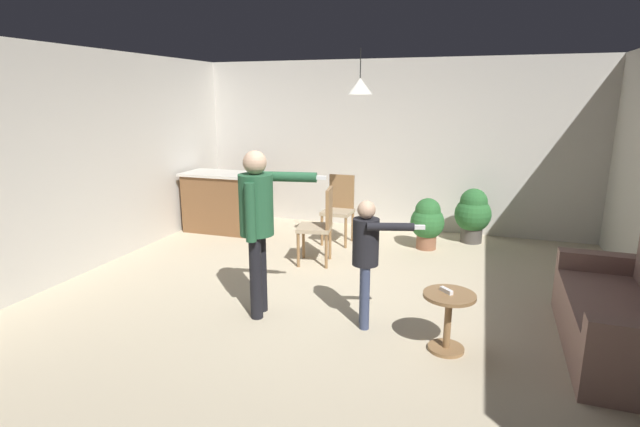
# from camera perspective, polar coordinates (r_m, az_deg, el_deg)

# --- Properties ---
(ground) EXTENTS (7.68, 7.68, 0.00)m
(ground) POSITION_cam_1_polar(r_m,az_deg,el_deg) (5.26, 1.34, -10.21)
(ground) COLOR beige
(wall_back) EXTENTS (6.40, 0.10, 2.70)m
(wall_back) POSITION_cam_1_polar(r_m,az_deg,el_deg) (7.97, 8.27, 7.91)
(wall_back) COLOR beige
(wall_back) RESTS_ON ground
(wall_left) EXTENTS (0.10, 6.40, 2.70)m
(wall_left) POSITION_cam_1_polar(r_m,az_deg,el_deg) (6.56, -26.51, 5.41)
(wall_left) COLOR beige
(wall_left) RESTS_ON ground
(couch_floral) EXTENTS (0.89, 1.82, 1.00)m
(couch_floral) POSITION_cam_1_polar(r_m,az_deg,el_deg) (4.88, 32.68, -10.25)
(couch_floral) COLOR #8C6B60
(couch_floral) RESTS_ON ground
(kitchen_counter) EXTENTS (1.26, 0.66, 0.95)m
(kitchen_counter) POSITION_cam_1_polar(r_m,az_deg,el_deg) (7.90, -11.23, 1.34)
(kitchen_counter) COLOR brown
(kitchen_counter) RESTS_ON ground
(side_table_by_couch) EXTENTS (0.44, 0.44, 0.52)m
(side_table_by_couch) POSITION_cam_1_polar(r_m,az_deg,el_deg) (4.32, 14.86, -11.48)
(side_table_by_couch) COLOR olive
(side_table_by_couch) RESTS_ON ground
(person_adult) EXTENTS (0.77, 0.56, 1.64)m
(person_adult) POSITION_cam_1_polar(r_m,az_deg,el_deg) (4.66, -7.33, -0.24)
(person_adult) COLOR black
(person_adult) RESTS_ON ground
(person_child) EXTENTS (0.65, 0.34, 1.22)m
(person_child) POSITION_cam_1_polar(r_m,az_deg,el_deg) (4.47, 5.53, -4.29)
(person_child) COLOR #384260
(person_child) RESTS_ON ground
(dining_chair_by_counter) EXTENTS (0.48, 0.48, 1.00)m
(dining_chair_by_counter) POSITION_cam_1_polar(r_m,az_deg,el_deg) (6.21, 0.02, -1.11)
(dining_chair_by_counter) COLOR olive
(dining_chair_by_counter) RESTS_ON ground
(dining_chair_near_wall) EXTENTS (0.43, 0.43, 1.00)m
(dining_chair_near_wall) POSITION_cam_1_polar(r_m,az_deg,el_deg) (7.14, 2.29, 0.85)
(dining_chair_near_wall) COLOR olive
(dining_chair_near_wall) RESTS_ON ground
(potted_plant_corner) EXTENTS (0.48, 0.48, 0.74)m
(potted_plant_corner) POSITION_cam_1_polar(r_m,az_deg,el_deg) (7.02, 12.53, -0.88)
(potted_plant_corner) COLOR brown
(potted_plant_corner) RESTS_ON ground
(potted_plant_by_wall) EXTENTS (0.53, 0.53, 0.81)m
(potted_plant_by_wall) POSITION_cam_1_polar(r_m,az_deg,el_deg) (7.50, 17.57, 0.07)
(potted_plant_by_wall) COLOR #4C4742
(potted_plant_by_wall) RESTS_ON ground
(spare_remote_on_table) EXTENTS (0.12, 0.12, 0.04)m
(spare_remote_on_table) POSITION_cam_1_polar(r_m,az_deg,el_deg) (4.25, 14.66, -8.78)
(spare_remote_on_table) COLOR white
(spare_remote_on_table) RESTS_ON side_table_by_couch
(ceiling_light_pendant) EXTENTS (0.32, 0.32, 0.55)m
(ceiling_light_pendant) POSITION_cam_1_polar(r_m,az_deg,el_deg) (6.18, 4.75, 14.74)
(ceiling_light_pendant) COLOR silver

